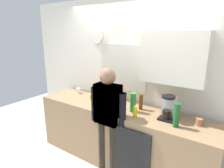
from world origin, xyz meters
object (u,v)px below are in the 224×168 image
object	(u,v)px
dish_soap	(135,112)
person_at_sink	(108,114)
cup_terracotta_mug	(199,122)
bottle_dark_sauce	(103,102)
potted_plant	(97,93)
coffee_maker	(168,108)
person_guest	(108,114)
cup_white_mug	(79,91)
cup_yellow_cup	(91,97)
mixing_bowl	(114,99)
bottle_amber_beer	(141,102)
bottle_clear_soda	(133,102)
bottle_green_wine	(177,115)

from	to	relation	value
dish_soap	person_at_sink	distance (m)	0.38
cup_terracotta_mug	dish_soap	xyz separation A→B (m)	(-0.76, -0.24, 0.03)
bottle_dark_sauce	potted_plant	xyz separation A→B (m)	(-0.27, 0.21, 0.04)
coffee_maker	person_guest	distance (m)	0.82
cup_white_mug	dish_soap	size ratio (longest dim) A/B	0.53
cup_yellow_cup	dish_soap	xyz separation A→B (m)	(0.97, -0.23, 0.04)
cup_white_mug	coffee_maker	bearing A→B (deg)	-4.36
coffee_maker	bottle_dark_sauce	bearing A→B (deg)	-168.24
bottle_dark_sauce	potted_plant	world-z (taller)	potted_plant
mixing_bowl	dish_soap	distance (m)	0.68
coffee_maker	bottle_amber_beer	size ratio (longest dim) A/B	1.43
bottle_clear_soda	mixing_bowl	distance (m)	0.50
bottle_green_wine	cup_white_mug	size ratio (longest dim) A/B	3.16
bottle_green_wine	cup_yellow_cup	xyz separation A→B (m)	(-1.50, 0.19, -0.11)
bottle_green_wine	bottle_clear_soda	bearing A→B (deg)	170.01
bottle_dark_sauce	person_at_sink	size ratio (longest dim) A/B	0.11
mixing_bowl	cup_yellow_cup	bearing A→B (deg)	-163.24
coffee_maker	bottle_amber_beer	xyz separation A→B (m)	(-0.44, 0.08, -0.03)
coffee_maker	person_at_sink	bearing A→B (deg)	-153.88
dish_soap	person_at_sink	world-z (taller)	person_at_sink
cup_terracotta_mug	potted_plant	bearing A→B (deg)	-179.47
person_guest	potted_plant	bearing A→B (deg)	-53.97
cup_white_mug	potted_plant	size ratio (longest dim) A/B	0.41
bottle_green_wine	bottle_dark_sauce	xyz separation A→B (m)	(-1.09, -0.03, -0.06)
cup_terracotta_mug	person_guest	size ratio (longest dim) A/B	0.06
coffee_maker	potted_plant	size ratio (longest dim) A/B	1.43
bottle_dark_sauce	person_guest	size ratio (longest dim) A/B	0.11
bottle_amber_beer	potted_plant	xyz separation A→B (m)	(-0.77, -0.07, 0.02)
person_at_sink	person_guest	world-z (taller)	same
bottle_clear_soda	cup_white_mug	distance (m)	1.27
potted_plant	dish_soap	world-z (taller)	potted_plant
cup_yellow_cup	mixing_bowl	size ratio (longest dim) A/B	0.39
potted_plant	person_at_sink	distance (m)	0.62
cup_yellow_cup	potted_plant	size ratio (longest dim) A/B	0.37
bottle_amber_beer	bottle_dark_sauce	xyz separation A→B (m)	(-0.50, -0.28, -0.03)
cup_white_mug	cup_yellow_cup	bearing A→B (deg)	-15.07
cup_yellow_cup	bottle_dark_sauce	bearing A→B (deg)	-28.18
coffee_maker	potted_plant	distance (m)	1.21
bottle_clear_soda	cup_terracotta_mug	size ratio (longest dim) A/B	3.04
bottle_dark_sauce	person_guest	xyz separation A→B (m)	(0.21, -0.16, -0.08)
bottle_dark_sauce	cup_white_mug	world-z (taller)	bottle_dark_sauce
cup_terracotta_mug	cup_white_mug	xyz separation A→B (m)	(-2.14, 0.10, 0.00)
bottle_amber_beer	cup_white_mug	distance (m)	1.32
bottle_dark_sauce	dish_soap	size ratio (longest dim) A/B	1.00
cup_terracotta_mug	mixing_bowl	bearing A→B (deg)	175.18
coffee_maker	bottle_dark_sauce	size ratio (longest dim) A/B	1.83
bottle_dark_sauce	cup_yellow_cup	size ratio (longest dim) A/B	2.12
potted_plant	person_at_sink	world-z (taller)	person_at_sink
coffee_maker	person_guest	bearing A→B (deg)	-153.88
bottle_green_wine	potted_plant	distance (m)	1.37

